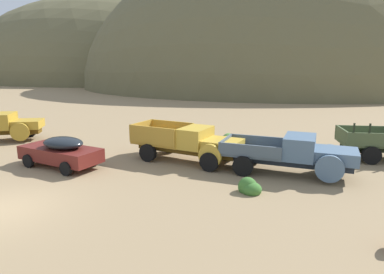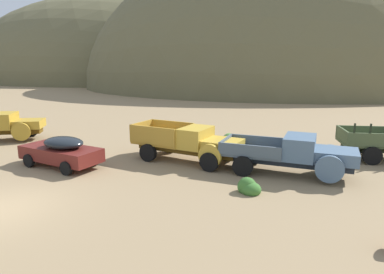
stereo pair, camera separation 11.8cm
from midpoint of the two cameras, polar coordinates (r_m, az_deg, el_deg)
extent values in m
plane|color=#937A56|center=(14.38, -29.75, -10.59)|extent=(300.00, 300.00, 0.00)
ellipsoid|color=brown|center=(100.94, -12.63, 9.16)|extent=(93.34, 53.64, 47.37)
ellipsoid|color=brown|center=(76.43, 12.61, 8.21)|extent=(79.77, 62.70, 55.36)
cube|color=#B28928|center=(25.76, -25.96, 1.99)|extent=(2.23, 2.15, 0.55)
cube|color=#B7B2A8|center=(25.53, -24.16, 2.01)|extent=(0.44, 1.11, 0.44)
cylinder|color=#B28928|center=(24.97, -27.05, 0.75)|extent=(1.20, 0.55, 1.20)
cylinder|color=#B28928|center=(26.82, -25.77, 1.60)|extent=(1.20, 0.55, 1.20)
cube|color=#B28928|center=(26.23, -29.26, 2.37)|extent=(1.86, 2.24, 1.05)
cube|color=black|center=(26.00, -28.08, 2.89)|extent=(0.56, 1.56, 0.59)
cylinder|color=black|center=(26.92, -25.68, 1.04)|extent=(1.00, 0.57, 0.96)
cube|color=maroon|center=(18.55, -21.38, -2.63)|extent=(4.69, 3.06, 0.68)
ellipsoid|color=black|center=(18.21, -21.00, -0.92)|extent=(2.64, 2.20, 0.57)
ellipsoid|color=maroon|center=(20.03, -25.04, -1.67)|extent=(1.36, 1.64, 0.61)
cylinder|color=black|center=(20.18, -21.91, -2.49)|extent=(0.71, 0.41, 0.68)
cylinder|color=black|center=(19.15, -25.94, -3.63)|extent=(0.71, 0.41, 0.68)
cylinder|color=black|center=(18.24, -16.43, -3.63)|extent=(0.71, 0.41, 0.68)
cylinder|color=black|center=(17.09, -20.59, -4.99)|extent=(0.71, 0.41, 0.68)
cube|color=brown|center=(18.28, -1.09, -2.03)|extent=(5.69, 2.69, 0.36)
cube|color=gold|center=(17.28, 4.98, -1.38)|extent=(2.24, 2.18, 0.55)
cube|color=#B7B2A8|center=(16.99, 7.58, -1.77)|extent=(0.44, 1.14, 0.44)
cylinder|color=gold|center=(16.57, 2.82, -3.22)|extent=(1.20, 0.55, 1.20)
cylinder|color=gold|center=(18.36, 5.51, -1.70)|extent=(1.20, 0.55, 1.20)
cube|color=gold|center=(17.87, 0.41, -0.05)|extent=(1.86, 2.27, 1.05)
cube|color=black|center=(17.56, 2.12, 0.43)|extent=(0.57, 1.60, 0.59)
cube|color=#B5882D|center=(19.00, -5.19, -0.78)|extent=(3.36, 2.84, 0.12)
cube|color=#B5882D|center=(18.06, -7.00, 0.22)|extent=(2.76, 0.99, 0.95)
cube|color=#B5882D|center=(19.73, -3.61, 1.33)|extent=(2.76, 0.99, 0.95)
cube|color=#B5882D|center=(19.66, -8.59, 1.18)|extent=(0.74, 1.98, 0.95)
cylinder|color=black|center=(16.60, 2.74, -4.19)|extent=(1.00, 0.57, 0.96)
cylinder|color=black|center=(18.48, 5.56, -2.51)|extent=(1.00, 0.57, 0.96)
cylinder|color=black|center=(18.38, -7.61, -2.64)|extent=(1.00, 0.57, 0.96)
cylinder|color=black|center=(20.10, -4.09, -1.26)|extent=(1.00, 0.57, 0.96)
cube|color=#262D39|center=(16.82, 15.39, -3.78)|extent=(5.91, 2.18, 0.36)
cube|color=slate|center=(16.63, 22.85, -2.87)|extent=(2.17, 2.11, 0.55)
cube|color=#B7B2A8|center=(16.69, 25.79, -3.19)|extent=(0.33, 1.21, 0.44)
cylinder|color=slate|center=(15.71, 21.90, -5.00)|extent=(1.21, 0.42, 1.20)
cylinder|color=slate|center=(17.73, 21.92, -3.07)|extent=(1.21, 0.42, 1.20)
cube|color=slate|center=(16.60, 17.42, -1.60)|extent=(1.74, 2.27, 1.05)
cube|color=black|center=(16.52, 19.56, -1.06)|extent=(0.40, 1.70, 0.59)
cube|color=#4D5B67|center=(16.98, 10.07, -2.52)|extent=(3.32, 2.68, 0.12)
cube|color=#4D5B67|center=(15.89, 9.34, -2.28)|extent=(2.91, 0.71, 0.55)
cube|color=#4D5B67|center=(17.91, 10.80, -0.66)|extent=(2.91, 0.71, 0.55)
cube|color=#4D5B67|center=(17.22, 5.51, -1.02)|extent=(0.54, 2.10, 0.55)
cylinder|color=black|center=(17.86, 21.84, -3.89)|extent=(1.00, 0.47, 0.96)
cylinder|color=black|center=(16.10, 8.36, -4.84)|extent=(1.00, 0.47, 0.96)
cylinder|color=black|center=(18.18, 9.98, -2.89)|extent=(1.00, 0.47, 0.96)
cube|color=#495735|center=(21.02, 27.50, -0.87)|extent=(3.18, 2.27, 0.12)
cube|color=#495735|center=(19.95, 28.64, -0.43)|extent=(3.11, 0.21, 0.70)
cube|color=#495735|center=(21.94, 26.68, 0.81)|extent=(3.11, 0.21, 0.70)
cube|color=#495735|center=(20.47, 23.70, 0.35)|extent=(0.18, 2.16, 0.70)
cube|color=#232B1B|center=(19.42, 25.40, 1.39)|extent=(0.08, 0.08, 0.50)
cube|color=#232B1B|center=(19.68, 27.55, 1.31)|extent=(0.08, 0.08, 0.50)
cylinder|color=black|center=(20.00, 27.75, -2.76)|extent=(0.97, 0.31, 0.96)
cylinder|color=black|center=(22.06, 25.80, -1.25)|extent=(0.97, 0.31, 0.96)
ellipsoid|color=#5B8E42|center=(22.21, 6.01, -0.55)|extent=(0.89, 0.80, 0.95)
ellipsoid|color=#5B8E42|center=(22.24, 5.80, -0.86)|extent=(0.67, 0.60, 0.49)
ellipsoid|color=#5B8E42|center=(22.03, 5.90, -0.75)|extent=(0.76, 0.68, 0.82)
ellipsoid|color=#3D702D|center=(14.28, 9.08, -8.23)|extent=(0.79, 0.71, 0.81)
ellipsoid|color=#3D702D|center=(14.18, 9.73, -8.65)|extent=(0.83, 0.75, 0.61)
camera|label=1|loc=(0.06, -90.20, -0.04)|focal=31.77mm
camera|label=2|loc=(0.06, 89.80, 0.04)|focal=31.77mm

